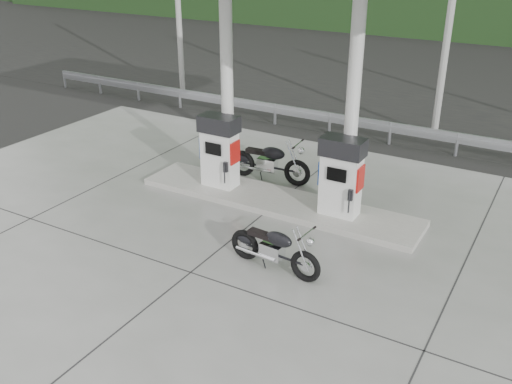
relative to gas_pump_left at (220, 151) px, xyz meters
The scene contains 12 objects.
ground 3.16m from the gas_pump_left, 57.38° to the right, with size 160.00×160.00×0.00m, color black.
forecourt_apron 3.15m from the gas_pump_left, 57.38° to the right, with size 18.00×14.00×0.02m, color slate.
pump_island 1.87m from the gas_pump_left, ahead, with size 7.00×1.40×0.15m, color gray.
gas_pump_left is the anchor object (origin of this frame).
gas_pump_right 3.20m from the gas_pump_left, ahead, with size 0.95×0.55×1.80m, color white, non-canonical shape.
canopy_column_left 1.65m from the gas_pump_left, 90.00° to the left, with size 0.30×0.30×5.00m, color white.
canopy_column_right 3.60m from the gas_pump_left, ahead, with size 0.30×0.30×5.00m, color white.
guardrail 5.74m from the gas_pump_left, 73.78° to the left, with size 26.00×0.16×1.42m, color #95979C, non-canonical shape.
road 9.20m from the gas_pump_left, 79.92° to the left, with size 60.00×7.00×0.01m, color black.
utility_pole_b 8.40m from the gas_pump_left, 62.78° to the left, with size 0.22×0.22×8.00m, color gray.
motorcycle_left 3.95m from the gas_pump_left, 41.38° to the right, with size 1.90×0.60×0.90m, color black, non-canonical shape.
motorcycle_right 1.49m from the gas_pump_left, 57.08° to the left, with size 2.13×0.67×1.01m, color black, non-canonical shape.
Camera 1 is at (5.75, -8.43, 6.02)m, focal length 40.00 mm.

